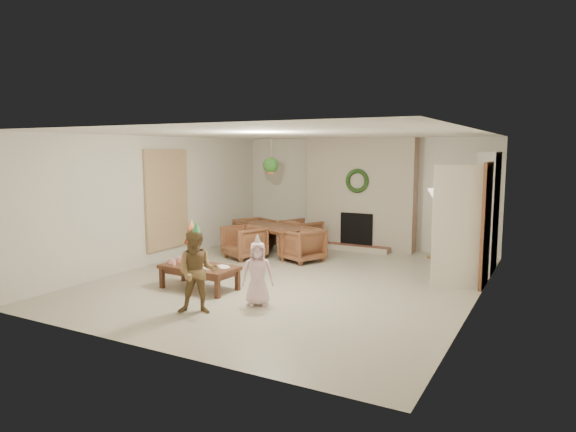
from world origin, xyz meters
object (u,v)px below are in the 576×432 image
Objects in this scene: dining_table at (274,240)px; dining_chair_left at (254,234)px; dining_chair_far at (302,235)px; dining_chair_near at (244,242)px; dining_chair_right at (302,245)px; child_plaid at (197,272)px; child_red at (192,251)px; child_pink at (258,274)px; coffee_table_top at (199,267)px.

dining_chair_left is (-0.70, 0.31, 0.03)m from dining_table.
dining_chair_left is (-1.01, -0.39, 0.00)m from dining_chair_far.
dining_chair_right is at bearing 38.66° from dining_chair_near.
dining_chair_left is 4.69m from child_plaid.
dining_chair_left is 0.82× the size of child_red.
dining_chair_far is (0.63, 1.40, 0.00)m from dining_chair_near.
child_pink reaches higher than dining_chair_left.
child_red is at bearing 137.93° from coffee_table_top.
dining_table is 2.34× the size of dining_chair_far.
dining_chair_near is 1.09m from dining_chair_left.
dining_chair_far is 0.59× the size of coffee_table_top.
dining_chair_left is 2.73m from child_red.
child_red is (-1.18, -1.99, 0.11)m from dining_chair_right.
child_plaid is at bearing -50.57° from dining_table.
dining_chair_near is at bearing 84.60° from child_plaid.
dining_chair_far is 0.82× the size of child_red.
dining_table is at bearing 76.82° from child_plaid.
dining_table is 1.88× the size of child_pink.
dining_chair_near is at bearing 108.44° from coffee_table_top.
dining_table is 0.77m from dining_chair_left.
dining_chair_near is at bearing -97.29° from child_red.
dining_chair_far reaches higher than dining_table.
dining_chair_right is 2.32m from child_red.
dining_chair_far is 3.73m from coffee_table_top.
dining_chair_right is at bearing 65.03° from child_plaid.
child_pink is at bearing 132.28° from dining_chair_far.
dining_chair_far is at bearing 70.96° from child_plaid.
dining_chair_far is at bearing 90.00° from dining_table.
dining_chair_near is 0.80× the size of child_pink.
dining_chair_left and dining_chair_right have the same top height.
dining_chair_left is at bearing 109.94° from coffee_table_top.
child_red is (-0.66, 0.65, 0.09)m from coffee_table_top.
dining_chair_far is at bearing 93.06° from coffee_table_top.
child_pink is (1.32, -4.01, 0.13)m from dining_chair_far.
child_plaid is (1.41, -1.63, 0.13)m from child_red.
child_plaid is at bearing -133.30° from dining_chair_left.
dining_table is 3.05m from coffee_table_top.
coffee_table_top is at bearing 114.77° from dining_chair_far.
dining_chair_far is 4.79m from child_plaid.
child_red is 0.78× the size of child_plaid.
dining_chair_left is 3.51m from coffee_table_top.
child_red reaches higher than dining_chair_left.
dining_chair_near is at bearing 94.87° from child_pink.
dining_chair_right is (1.58, -0.70, 0.00)m from dining_chair_left.
child_pink is (1.63, -3.30, 0.16)m from dining_table.
dining_chair_right is at bearing -90.00° from dining_chair_left.
dining_chair_far is at bearing 90.00° from dining_chair_near.
child_plaid reaches higher than dining_chair_near.
child_plaid reaches higher than child_red.
dining_chair_left is (-0.39, 1.01, 0.00)m from dining_chair_near.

